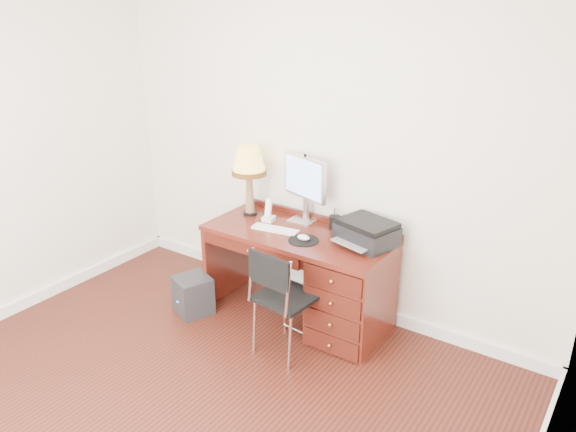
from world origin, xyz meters
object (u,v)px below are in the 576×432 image
Objects in this scene: desk at (333,282)px; chair at (282,292)px; leg_lamp at (249,165)px; phone at (269,215)px; monitor at (304,181)px; equipment_box at (193,295)px; printer at (367,232)px.

desk is 1.77× the size of chair.
leg_lamp is 3.09× the size of phone.
chair is at bearing -104.52° from desk.
equipment_box is (-0.65, -0.67, -0.93)m from monitor.
desk reaches higher than equipment_box.
monitor is at bearing -175.15° from printer.
leg_lamp is 0.44m from phone.
leg_lamp reaches higher than equipment_box.
printer is at bearing 28.76° from desk.
desk is 0.53m from chair.
phone is at bearing 72.37° from equipment_box.
leg_lamp reaches higher than printer.
desk is 1.17m from leg_lamp.
leg_lamp reaches higher than chair.
printer is at bearing 7.43° from monitor.
phone is at bearing -161.39° from printer.
chair is (0.75, -0.61, -0.67)m from leg_lamp.
desk is at bearing 44.41° from equipment_box.
leg_lamp is 1.86× the size of equipment_box.
monitor reaches higher than desk.
desk is 2.74× the size of monitor.
monitor reaches higher than equipment_box.
desk is 2.53× the size of leg_lamp.
equipment_box is at bearing -157.67° from desk.
leg_lamp reaches higher than desk.
phone is at bearing 138.07° from chair.
chair is 1.01m from equipment_box.
desk is 0.84m from monitor.
monitor is 1.14× the size of printer.
monitor is 0.48m from leg_lamp.
monitor reaches higher than phone.
equipment_box is (-0.95, 0.07, -0.35)m from chair.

